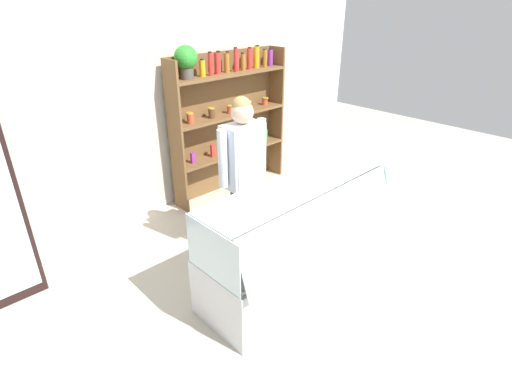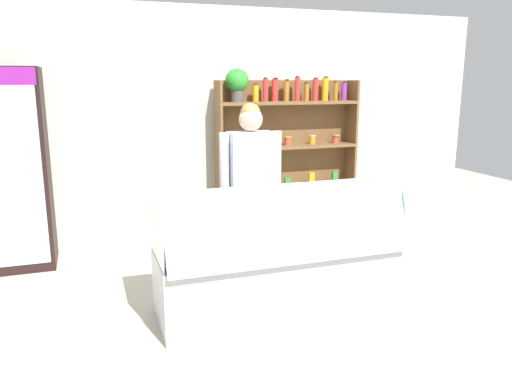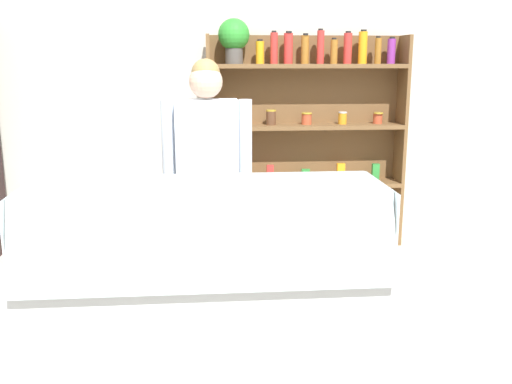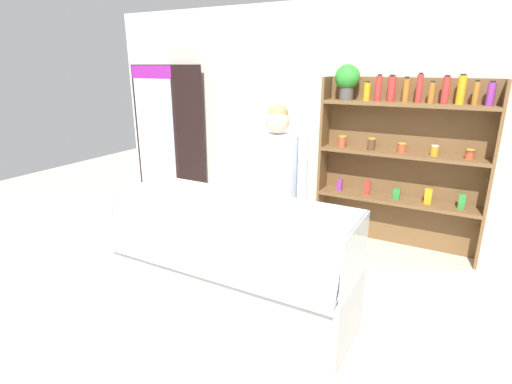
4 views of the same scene
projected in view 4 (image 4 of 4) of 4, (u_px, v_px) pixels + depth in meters
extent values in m
plane|color=beige|center=(252.00, 324.00, 3.21)|extent=(12.00, 12.00, 0.00)
cube|color=beige|center=(347.00, 122.00, 4.72)|extent=(6.80, 0.10, 2.70)
cube|color=black|center=(171.00, 140.00, 5.54)|extent=(0.69, 0.58, 1.99)
cube|color=silver|center=(156.00, 143.00, 5.29)|extent=(0.61, 0.01, 1.79)
cube|color=#8C1E8C|center=(151.00, 72.00, 5.01)|extent=(0.65, 0.01, 0.16)
cylinder|color=#2D8C38|center=(153.00, 188.00, 5.64)|extent=(0.05, 0.05, 0.15)
cylinder|color=#3356B2|center=(163.00, 188.00, 5.54)|extent=(0.06, 0.06, 0.22)
cylinder|color=#2D8C38|center=(174.00, 191.00, 5.46)|extent=(0.07, 0.07, 0.19)
cylinder|color=silver|center=(149.00, 151.00, 5.49)|extent=(0.05, 0.05, 0.14)
cylinder|color=#3356B2|center=(157.00, 152.00, 5.42)|extent=(0.06, 0.06, 0.15)
cylinder|color=#2D8C38|center=(165.00, 152.00, 5.35)|extent=(0.07, 0.07, 0.20)
cylinder|color=#3356B2|center=(173.00, 154.00, 5.29)|extent=(0.07, 0.07, 0.17)
cylinder|color=#3356B2|center=(145.00, 112.00, 5.32)|extent=(0.07, 0.07, 0.16)
cylinder|color=orange|center=(153.00, 111.00, 5.25)|extent=(0.05, 0.05, 0.18)
cylinder|color=red|center=(162.00, 112.00, 5.19)|extent=(0.06, 0.06, 0.18)
cylinder|color=red|center=(170.00, 114.00, 5.13)|extent=(0.06, 0.06, 0.16)
cube|color=brown|center=(402.00, 165.00, 4.41)|extent=(1.75, 0.02, 1.87)
cube|color=brown|center=(323.00, 159.00, 4.69)|extent=(0.03, 0.28, 1.87)
cube|color=brown|center=(491.00, 178.00, 3.90)|extent=(0.03, 0.28, 1.87)
cube|color=brown|center=(396.00, 201.00, 4.41)|extent=(1.69, 0.28, 0.04)
cube|color=brown|center=(401.00, 154.00, 4.25)|extent=(1.69, 0.28, 0.04)
cube|color=brown|center=(407.00, 104.00, 4.09)|extent=(1.69, 0.28, 0.04)
cylinder|color=#4C4742|center=(346.00, 94.00, 4.35)|extent=(0.15, 0.15, 0.13)
sphere|color=green|center=(347.00, 77.00, 4.30)|extent=(0.27, 0.27, 0.27)
cylinder|color=orange|center=(367.00, 92.00, 4.24)|extent=(0.07, 0.07, 0.19)
cylinder|color=black|center=(368.00, 82.00, 4.21)|extent=(0.05, 0.05, 0.02)
cylinder|color=red|center=(378.00, 89.00, 4.17)|extent=(0.06, 0.06, 0.26)
cylinder|color=black|center=(380.00, 75.00, 4.13)|extent=(0.04, 0.04, 0.02)
cylinder|color=red|center=(392.00, 89.00, 4.14)|extent=(0.08, 0.08, 0.26)
cylinder|color=black|center=(392.00, 75.00, 4.08)|extent=(0.05, 0.05, 0.02)
cylinder|color=#9E6623|center=(406.00, 90.00, 4.07)|extent=(0.07, 0.07, 0.24)
cylinder|color=black|center=(407.00, 77.00, 4.02)|extent=(0.04, 0.04, 0.02)
cylinder|color=red|center=(419.00, 89.00, 3.98)|extent=(0.06, 0.06, 0.28)
cylinder|color=black|center=(421.00, 74.00, 3.95)|extent=(0.04, 0.04, 0.02)
cylinder|color=#9E6623|center=(432.00, 93.00, 3.94)|extent=(0.06, 0.06, 0.20)
cylinder|color=black|center=(433.00, 82.00, 3.91)|extent=(0.04, 0.04, 0.02)
cylinder|color=red|center=(446.00, 90.00, 3.88)|extent=(0.07, 0.07, 0.26)
cylinder|color=black|center=(448.00, 76.00, 3.84)|extent=(0.05, 0.05, 0.02)
cylinder|color=orange|center=(461.00, 90.00, 3.83)|extent=(0.08, 0.08, 0.27)
cylinder|color=black|center=(464.00, 75.00, 3.77)|extent=(0.05, 0.05, 0.02)
cylinder|color=#9E6623|center=(476.00, 94.00, 3.76)|extent=(0.06, 0.06, 0.22)
cylinder|color=black|center=(478.00, 81.00, 3.73)|extent=(0.04, 0.04, 0.02)
cylinder|color=purple|center=(491.00, 94.00, 3.72)|extent=(0.07, 0.07, 0.21)
cylinder|color=black|center=(493.00, 82.00, 3.68)|extent=(0.05, 0.05, 0.02)
cylinder|color=#BF4C2D|center=(342.00, 142.00, 4.51)|extent=(0.09, 0.09, 0.12)
cylinder|color=gold|center=(343.00, 136.00, 4.50)|extent=(0.09, 0.09, 0.01)
cylinder|color=brown|center=(371.00, 144.00, 4.36)|extent=(0.09, 0.09, 0.12)
cylinder|color=gold|center=(372.00, 138.00, 4.35)|extent=(0.09, 0.09, 0.01)
cylinder|color=#BF4C2D|center=(402.00, 148.00, 4.23)|extent=(0.09, 0.09, 0.09)
cylinder|color=gold|center=(402.00, 143.00, 4.21)|extent=(0.09, 0.09, 0.01)
cylinder|color=orange|center=(434.00, 151.00, 4.08)|extent=(0.08, 0.08, 0.10)
cylinder|color=silver|center=(435.00, 146.00, 4.06)|extent=(0.08, 0.08, 0.01)
cylinder|color=#BF4C2D|center=(470.00, 154.00, 3.94)|extent=(0.08, 0.08, 0.09)
cylinder|color=gold|center=(471.00, 150.00, 3.92)|extent=(0.08, 0.08, 0.01)
cube|color=purple|center=(340.00, 185.00, 4.67)|extent=(0.05, 0.04, 0.14)
cube|color=red|center=(367.00, 188.00, 4.52)|extent=(0.06, 0.04, 0.16)
cube|color=#2D8C38|center=(396.00, 194.00, 4.38)|extent=(0.07, 0.04, 0.12)
cube|color=orange|center=(428.00, 196.00, 4.23)|extent=(0.07, 0.04, 0.17)
cube|color=#2D8C38|center=(462.00, 201.00, 4.08)|extent=(0.06, 0.04, 0.16)
cube|color=silver|center=(233.00, 285.00, 3.26)|extent=(1.96, 0.67, 0.55)
cube|color=white|center=(232.00, 253.00, 3.17)|extent=(1.90, 0.61, 0.03)
cube|color=silver|center=(209.00, 244.00, 2.84)|extent=(1.92, 0.16, 0.47)
cube|color=silver|center=(235.00, 200.00, 3.08)|extent=(1.92, 0.51, 0.01)
cube|color=silver|center=(139.00, 208.00, 3.55)|extent=(0.01, 0.63, 0.45)
cube|color=silver|center=(355.00, 256.00, 2.66)|extent=(0.01, 0.63, 0.45)
cube|color=beige|center=(164.00, 226.00, 3.57)|extent=(0.16, 0.11, 0.06)
cube|color=white|center=(149.00, 234.00, 3.41)|extent=(0.05, 0.03, 0.02)
cube|color=beige|center=(192.00, 233.00, 3.43)|extent=(0.16, 0.12, 0.05)
cube|color=white|center=(177.00, 242.00, 3.27)|extent=(0.05, 0.03, 0.02)
cube|color=tan|center=(222.00, 240.00, 3.29)|extent=(0.16, 0.13, 0.05)
cube|color=white|center=(208.00, 250.00, 3.12)|extent=(0.05, 0.03, 0.02)
cube|color=tan|center=(254.00, 249.00, 3.15)|extent=(0.16, 0.13, 0.04)
cube|color=white|center=(241.00, 259.00, 2.98)|extent=(0.05, 0.03, 0.02)
cube|color=tan|center=(290.00, 257.00, 3.01)|extent=(0.16, 0.12, 0.05)
cube|color=white|center=(278.00, 268.00, 2.84)|extent=(0.05, 0.03, 0.02)
cube|color=beige|center=(328.00, 267.00, 2.87)|extent=(0.16, 0.14, 0.04)
cube|color=white|center=(319.00, 279.00, 2.70)|extent=(0.05, 0.03, 0.02)
cylinder|color=#A35B4C|center=(147.00, 227.00, 3.42)|extent=(0.18, 0.15, 0.15)
cylinder|color=#C1706B|center=(167.00, 233.00, 3.32)|extent=(0.17, 0.14, 0.14)
cylinder|color=#C1706B|center=(188.00, 238.00, 3.22)|extent=(0.18, 0.17, 0.14)
cylinder|color=white|center=(284.00, 258.00, 2.84)|extent=(0.07, 0.07, 0.19)
cylinder|color=white|center=(297.00, 260.00, 2.79)|extent=(0.07, 0.07, 0.20)
cylinder|color=#2D2D38|center=(267.00, 238.00, 3.89)|extent=(0.13, 0.13, 0.77)
cylinder|color=#2D2D38|center=(284.00, 241.00, 3.80)|extent=(0.13, 0.13, 0.77)
cube|color=silver|center=(277.00, 169.00, 3.63)|extent=(0.41, 0.24, 0.64)
cube|color=white|center=(270.00, 208.00, 3.63)|extent=(0.34, 0.01, 1.19)
cylinder|color=silver|center=(252.00, 162.00, 3.74)|extent=(0.09, 0.09, 0.57)
cylinder|color=silver|center=(303.00, 169.00, 3.50)|extent=(0.09, 0.09, 0.57)
sphere|color=#D8AD8E|center=(277.00, 121.00, 3.50)|extent=(0.22, 0.22, 0.22)
sphere|color=#997A47|center=(278.00, 115.00, 3.49)|extent=(0.18, 0.18, 0.18)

